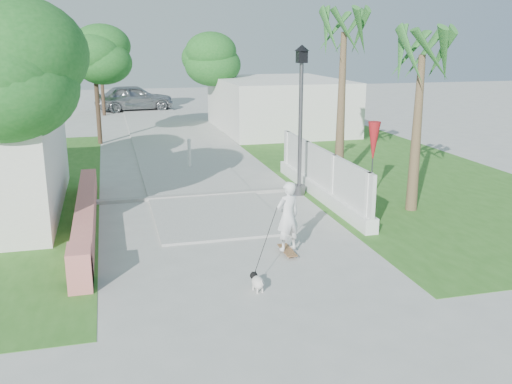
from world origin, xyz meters
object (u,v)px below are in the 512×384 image
object	(u,v)px
street_lamp	(301,115)
bollard	(189,152)
parked_car	(134,98)
dog	(257,281)
skateboarder	(272,234)
patio_umbrella	(374,143)

from	to	relation	value
street_lamp	bollard	distance (m)	5.56
parked_car	street_lamp	bearing A→B (deg)	-176.20
bollard	dog	xyz separation A→B (m)	(-0.27, -10.80, -0.40)
street_lamp	bollard	size ratio (longest dim) A/B	4.07
dog	parked_car	xyz separation A→B (m)	(-0.77, 28.77, 0.67)
parked_car	skateboarder	bearing A→B (deg)	177.17
street_lamp	parked_car	bearing A→B (deg)	99.47
bollard	skateboarder	distance (m)	9.71
skateboarder	street_lamp	bearing A→B (deg)	-132.40
skateboarder	bollard	bearing A→B (deg)	-105.95
bollard	parked_car	distance (m)	18.00
patio_umbrella	dog	bearing A→B (deg)	-132.61
parked_car	bollard	bearing A→B (deg)	177.67
bollard	dog	bearing A→B (deg)	-91.46
bollard	patio_umbrella	size ratio (longest dim) A/B	0.47
dog	patio_umbrella	bearing A→B (deg)	35.83
street_lamp	dog	distance (m)	7.32
skateboarder	parked_car	xyz separation A→B (m)	(-1.37, 27.68, 0.14)
bollard	patio_umbrella	distance (m)	7.25
bollard	skateboarder	size ratio (longest dim) A/B	0.56
patio_umbrella	skateboarder	world-z (taller)	patio_umbrella
street_lamp	parked_car	size ratio (longest dim) A/B	0.89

